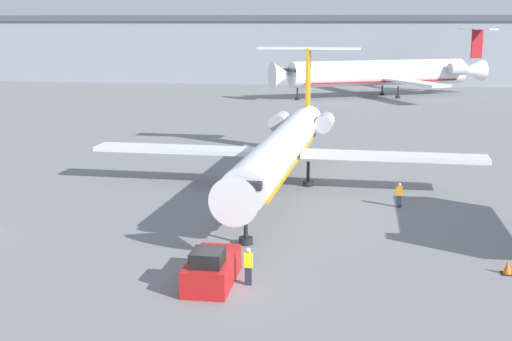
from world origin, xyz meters
TOP-DOWN VIEW (x-y plane):
  - ground_plane at (0.00, 0.00)m, footprint 600.00×600.00m
  - terminal_building at (0.00, 120.00)m, footprint 180.00×16.80m
  - airplane_main at (0.76, 21.49)m, footprint 29.89×33.74m
  - pushback_tug at (-0.49, 0.77)m, footprint 2.09×4.69m
  - worker_near_tug at (1.26, 0.85)m, footprint 0.40×0.26m
  - worker_by_wing at (9.13, 16.81)m, footprint 0.40×0.24m
  - traffic_cone_right at (13.85, 4.20)m, footprint 0.62×0.62m
  - airplane_parked_far_left at (10.10, 90.60)m, footprint 37.54×30.70m

SIDE VIEW (x-z plane):
  - ground_plane at x=0.00m, z-range 0.00..0.00m
  - traffic_cone_right at x=13.85m, z-range -0.02..0.73m
  - pushback_tug at x=-0.49m, z-range -0.24..1.74m
  - worker_by_wing at x=9.13m, z-range 0.04..1.73m
  - worker_near_tug at x=1.26m, z-range 0.05..1.90m
  - airplane_main at x=0.76m, z-range -1.73..8.29m
  - airplane_parked_far_left at x=10.10m, z-range -1.59..9.66m
  - terminal_building at x=0.00m, z-range 0.03..13.72m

